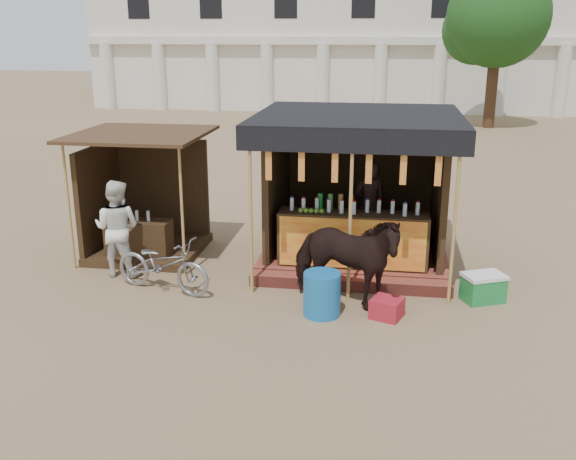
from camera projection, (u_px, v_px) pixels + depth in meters
The scene contains 11 objects.
ground at pixel (271, 336), 9.16m from camera, with size 120.00×120.00×0.00m, color #846B4C.
main_stall at pixel (356, 209), 11.88m from camera, with size 3.60×3.61×2.78m.
secondary_stall at pixel (140, 210), 12.43m from camera, with size 2.40×2.40×2.38m.
cow at pixel (345, 260), 9.93m from camera, with size 0.84×1.84×1.56m, color black.
motorbike at pixel (163, 265), 10.63m from camera, with size 0.62×1.78×0.93m, color gray.
bystander at pixel (117, 228), 11.25m from camera, with size 0.84×0.65×1.72m, color white.
blue_barrel at pixel (322, 294), 9.76m from camera, with size 0.57×0.57×0.68m, color #1561A4.
red_crate at pixel (387, 308), 9.72m from camera, with size 0.44×0.41×0.30m, color maroon.
cooler at pixel (483, 287), 10.30m from camera, with size 0.76×0.67×0.46m.
background_building at pixel (330, 35), 36.53m from camera, with size 26.00×7.45×8.18m.
tree at pixel (493, 20), 27.83m from camera, with size 4.50×4.40×7.00m.
Camera 1 is at (1.52, -8.16, 4.17)m, focal length 40.00 mm.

